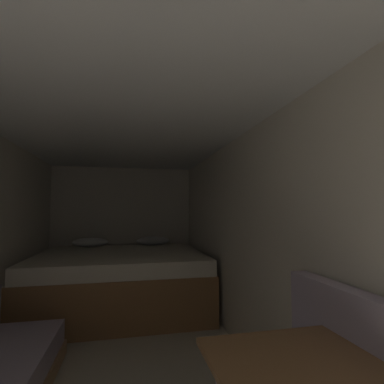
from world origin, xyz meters
TOP-DOWN VIEW (x-y plane):
  - ground_plane at (0.00, 2.20)m, footprint 7.43×7.43m
  - wall_back at (0.00, 4.95)m, footprint 2.47×0.05m
  - wall_right at (1.21, 2.20)m, footprint 0.05×5.43m
  - ceiling_slab at (0.00, 2.20)m, footprint 2.47×5.43m
  - bed at (0.00, 3.92)m, footprint 2.25×1.92m

SIDE VIEW (x-z plane):
  - ground_plane at x=0.00m, z-range 0.00..0.00m
  - bed at x=0.00m, z-range -0.07..0.85m
  - wall_back at x=0.00m, z-range 0.00..2.11m
  - wall_right at x=1.21m, z-range 0.00..2.11m
  - ceiling_slab at x=0.00m, z-range 2.11..2.16m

